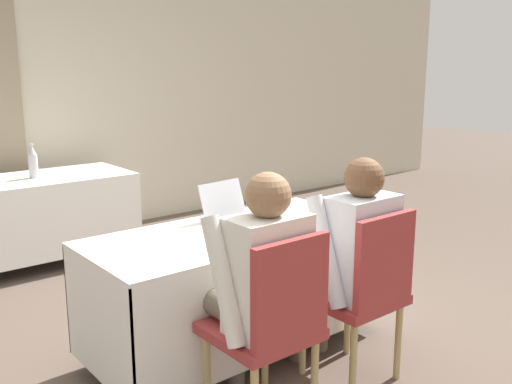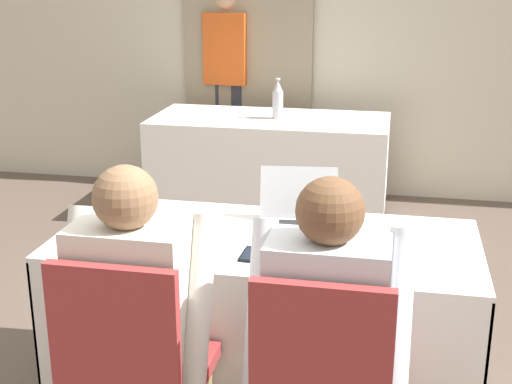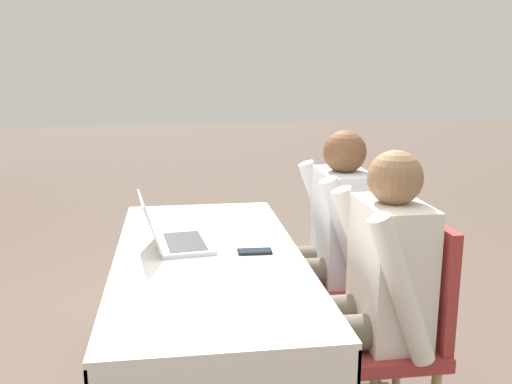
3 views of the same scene
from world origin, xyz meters
The scene contains 10 objects.
conference_table_near centered at (0.00, 0.00, 0.55)m, with size 1.65×0.75×0.73m.
laptop centered at (0.11, 0.13, 0.77)m, with size 0.35×0.33×0.22m.
cell_phone centered at (-0.02, -0.19, 0.73)m, with size 0.07×0.14×0.01m.
paper_beside_laptop centered at (-0.01, 0.04, 0.73)m, with size 0.28×0.34×0.00m.
paper_centre_table centered at (-0.58, 0.00, 0.73)m, with size 0.22×0.30×0.00m.
paper_left_edge centered at (-0.31, 0.13, 0.73)m, with size 0.28×0.34×0.00m.
chair_near_left centered at (-0.31, -0.68, 0.52)m, with size 0.44×0.44×0.92m.
chair_near_right centered at (0.31, -0.68, 0.52)m, with size 0.44×0.44×0.92m.
person_checkered_shirt centered at (-0.31, -0.58, 0.68)m, with size 0.50×0.52×1.18m.
person_white_shirt centered at (0.31, -0.58, 0.68)m, with size 0.50×0.52×1.18m.
Camera 3 is at (-2.21, 0.12, 1.48)m, focal length 40.00 mm.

